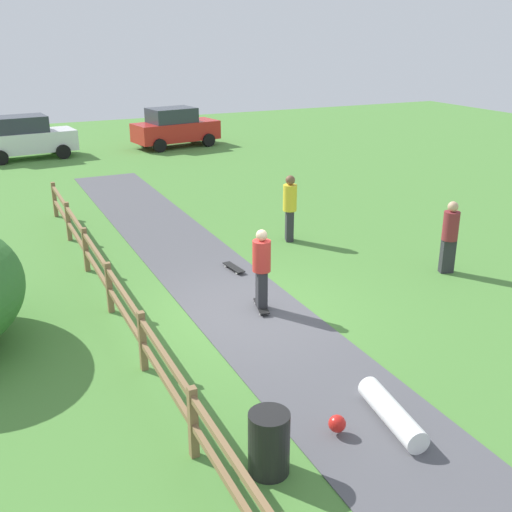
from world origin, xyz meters
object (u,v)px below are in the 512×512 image
at_px(skater_riding, 262,266).
at_px(parked_car_red, 175,127).
at_px(skater_fallen, 387,414).
at_px(trash_bin, 269,443).
at_px(skateboard_loose, 234,267).
at_px(bystander_yellow, 290,205).
at_px(bystander_maroon, 450,234).
at_px(parked_car_white, 25,137).

bearing_deg(skater_riding, parked_car_red, 77.12).
relative_size(skater_fallen, parked_car_red, 0.36).
distance_m(trash_bin, parked_car_red, 24.52).
relative_size(skater_fallen, skateboard_loose, 1.92).
distance_m(skateboard_loose, bystander_yellow, 2.89).
height_order(skateboard_loose, bystander_maroon, bystander_maroon).
bearing_deg(bystander_yellow, parked_car_red, 83.68).
height_order(skateboard_loose, bystander_yellow, bystander_yellow).
relative_size(skateboard_loose, parked_car_red, 0.18).
distance_m(skater_riding, parked_car_red, 19.54).
distance_m(skater_riding, bystander_yellow, 4.61).
height_order(skater_fallen, bystander_yellow, bystander_yellow).
distance_m(skater_riding, skater_fallen, 4.51).
bearing_deg(parked_car_red, skater_fallen, -100.62).
bearing_deg(skateboard_loose, skater_fallen, -93.39).
xyz_separation_m(bystander_yellow, bystander_maroon, (2.34, -3.73, -0.05)).
bearing_deg(skater_fallen, skater_riding, 89.41).
relative_size(skater_fallen, bystander_yellow, 0.84).
relative_size(trash_bin, skater_riding, 0.51).
bearing_deg(skater_riding, parked_car_white, 98.05).
xyz_separation_m(trash_bin, parked_car_red, (6.45, 23.65, 0.51)).
relative_size(skater_riding, skateboard_loose, 2.16).
distance_m(trash_bin, bystander_maroon, 8.49).
distance_m(bystander_yellow, parked_car_red, 15.38).
xyz_separation_m(bystander_maroon, parked_car_red, (-0.65, 19.02, -0.03)).
height_order(trash_bin, bystander_yellow, bystander_yellow).
xyz_separation_m(skater_riding, parked_car_red, (4.36, 19.05, -0.04)).
height_order(bystander_yellow, bystander_maroon, bystander_yellow).
distance_m(bystander_maroon, parked_car_white, 20.53).
xyz_separation_m(skateboard_loose, parked_car_red, (4.00, 16.74, 0.87)).
bearing_deg(trash_bin, skater_fallen, 4.38).
bearing_deg(parked_car_red, parked_car_white, 179.98).
xyz_separation_m(skater_fallen, parked_car_white, (-2.65, 23.49, 0.76)).
bearing_deg(bystander_yellow, bystander_maroon, -57.91).
height_order(skater_fallen, skateboard_loose, skater_fallen).
xyz_separation_m(skater_fallen, skateboard_loose, (0.40, 6.75, -0.11)).
bearing_deg(skater_riding, skater_fallen, -90.59).
bearing_deg(skater_fallen, trash_bin, -175.62).
bearing_deg(skateboard_loose, bystander_maroon, -26.13).
bearing_deg(parked_car_white, skater_fallen, -83.57).
xyz_separation_m(skateboard_loose, bystander_yellow, (2.31, 1.45, 0.95)).
xyz_separation_m(skater_fallen, bystander_yellow, (2.71, 8.20, 0.84)).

